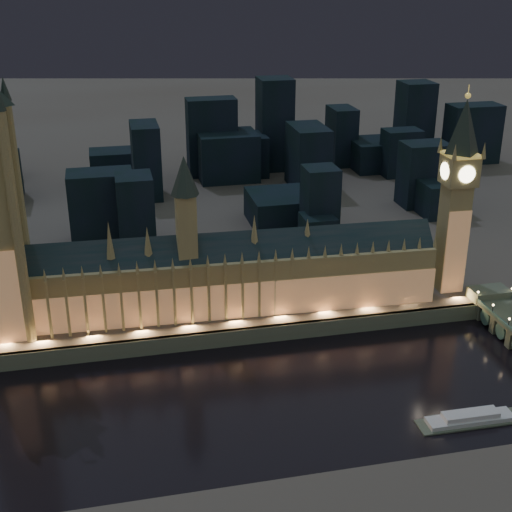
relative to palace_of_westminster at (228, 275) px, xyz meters
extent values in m
plane|color=black|center=(7.16, -61.75, -26.37)|extent=(2000.00, 2000.00, 0.00)
cube|color=#4A3F34|center=(7.16, 458.25, -22.37)|extent=(2000.00, 960.00, 8.00)
cube|color=#575847|center=(7.16, -20.75, -22.37)|extent=(2000.00, 2.50, 8.00)
cube|color=#8E7C52|center=(0.91, 0.25, -4.37)|extent=(200.58, 27.05, 28.00)
cube|color=#B57D50|center=(0.91, -10.00, -9.37)|extent=(200.00, 0.50, 18.00)
cube|color=black|center=(0.91, 0.25, 12.63)|extent=(200.45, 23.32, 16.26)
cube|color=#8E7C52|center=(-19.09, 0.25, 25.63)|extent=(9.00, 9.00, 32.00)
cone|color=#23302A|center=(-19.09, 0.25, 50.63)|extent=(13.00, 13.00, 18.00)
cube|color=#8E7C52|center=(-99.09, -10.35, -4.37)|extent=(1.20, 1.20, 28.00)
cone|color=#8E7C52|center=(-99.09, -9.75, 12.63)|extent=(2.00, 2.00, 6.00)
cube|color=#8E7C52|center=(-91.09, -10.35, -4.37)|extent=(1.20, 1.20, 28.00)
cone|color=#8E7C52|center=(-91.09, -9.75, 12.63)|extent=(2.00, 2.00, 6.00)
cube|color=#8E7C52|center=(-83.09, -10.35, -4.37)|extent=(1.20, 1.20, 28.00)
cone|color=#8E7C52|center=(-83.09, -9.75, 12.63)|extent=(2.00, 2.00, 6.00)
cube|color=#8E7C52|center=(-75.09, -10.35, -4.37)|extent=(1.20, 1.20, 28.00)
cone|color=#8E7C52|center=(-75.09, -9.75, 12.63)|extent=(2.00, 2.00, 6.00)
cube|color=#8E7C52|center=(-67.09, -10.35, -4.37)|extent=(1.20, 1.20, 28.00)
cone|color=#8E7C52|center=(-67.09, -9.75, 12.63)|extent=(2.00, 2.00, 6.00)
cube|color=#8E7C52|center=(-59.09, -10.35, -4.37)|extent=(1.20, 1.20, 28.00)
cone|color=#8E7C52|center=(-59.09, -9.75, 12.63)|extent=(2.00, 2.00, 6.00)
cube|color=#8E7C52|center=(-51.09, -10.35, -4.37)|extent=(1.20, 1.20, 28.00)
cone|color=#8E7C52|center=(-51.09, -9.75, 12.63)|extent=(2.00, 2.00, 6.00)
cube|color=#8E7C52|center=(-43.09, -10.35, -4.37)|extent=(1.20, 1.20, 28.00)
cone|color=#8E7C52|center=(-43.09, -9.75, 12.63)|extent=(2.00, 2.00, 6.00)
cube|color=#8E7C52|center=(-35.09, -10.35, -4.37)|extent=(1.20, 1.20, 28.00)
cone|color=#8E7C52|center=(-35.09, -9.75, 12.63)|extent=(2.00, 2.00, 6.00)
cube|color=#8E7C52|center=(-27.09, -10.35, -4.37)|extent=(1.20, 1.20, 28.00)
cone|color=#8E7C52|center=(-27.09, -9.75, 12.63)|extent=(2.00, 2.00, 6.00)
cube|color=#8E7C52|center=(-19.09, -10.35, -4.37)|extent=(1.20, 1.20, 28.00)
cone|color=#8E7C52|center=(-19.09, -9.75, 12.63)|extent=(2.00, 2.00, 6.00)
cube|color=#8E7C52|center=(-11.09, -10.35, -4.37)|extent=(1.20, 1.20, 28.00)
cone|color=#8E7C52|center=(-11.09, -9.75, 12.63)|extent=(2.00, 2.00, 6.00)
cube|color=#8E7C52|center=(-3.09, -10.35, -4.37)|extent=(1.20, 1.20, 28.00)
cone|color=#8E7C52|center=(-3.09, -9.75, 12.63)|extent=(2.00, 2.00, 6.00)
cube|color=#8E7C52|center=(4.91, -10.35, -4.37)|extent=(1.20, 1.20, 28.00)
cone|color=#8E7C52|center=(4.91, -9.75, 12.63)|extent=(2.00, 2.00, 6.00)
cube|color=#8E7C52|center=(12.91, -10.35, -4.37)|extent=(1.20, 1.20, 28.00)
cone|color=#8E7C52|center=(12.91, -9.75, 12.63)|extent=(2.00, 2.00, 6.00)
cube|color=#8E7C52|center=(20.91, -10.35, -4.37)|extent=(1.20, 1.20, 28.00)
cone|color=#8E7C52|center=(20.91, -9.75, 12.63)|extent=(2.00, 2.00, 6.00)
cube|color=#8E7C52|center=(28.91, -10.35, -4.37)|extent=(1.20, 1.20, 28.00)
cone|color=#8E7C52|center=(28.91, -9.75, 12.63)|extent=(2.00, 2.00, 6.00)
cube|color=#8E7C52|center=(36.91, -10.35, -4.37)|extent=(1.20, 1.20, 28.00)
cone|color=#8E7C52|center=(36.91, -9.75, 12.63)|extent=(2.00, 2.00, 6.00)
cube|color=#8E7C52|center=(44.91, -10.35, -4.37)|extent=(1.20, 1.20, 28.00)
cone|color=#8E7C52|center=(44.91, -9.75, 12.63)|extent=(2.00, 2.00, 6.00)
cube|color=#8E7C52|center=(52.91, -10.35, -4.37)|extent=(1.20, 1.20, 28.00)
cone|color=#8E7C52|center=(52.91, -9.75, 12.63)|extent=(2.00, 2.00, 6.00)
cube|color=#8E7C52|center=(60.91, -10.35, -4.37)|extent=(1.20, 1.20, 28.00)
cone|color=#8E7C52|center=(60.91, -9.75, 12.63)|extent=(2.00, 2.00, 6.00)
cube|color=#8E7C52|center=(68.91, -10.35, -4.37)|extent=(1.20, 1.20, 28.00)
cone|color=#8E7C52|center=(68.91, -9.75, 12.63)|extent=(2.00, 2.00, 6.00)
cube|color=#8E7C52|center=(76.91, -10.35, -4.37)|extent=(1.20, 1.20, 28.00)
cone|color=#8E7C52|center=(76.91, -9.75, 12.63)|extent=(2.00, 2.00, 6.00)
cube|color=#8E7C52|center=(84.91, -10.35, -4.37)|extent=(1.20, 1.20, 28.00)
cone|color=#8E7C52|center=(84.91, -9.75, 12.63)|extent=(2.00, 2.00, 6.00)
cube|color=#8E7C52|center=(92.91, -10.35, -4.37)|extent=(1.20, 1.20, 28.00)
cone|color=#8E7C52|center=(92.91, -9.75, 12.63)|extent=(2.00, 2.00, 6.00)
cube|color=#8E7C52|center=(100.91, -10.35, -4.37)|extent=(1.20, 1.20, 28.00)
cone|color=#8E7C52|center=(100.91, -9.75, 12.63)|extent=(2.00, 2.00, 6.00)
cone|color=#8E7C52|center=(-54.09, 0.25, 22.63)|extent=(4.40, 4.40, 18.00)
cone|color=#8E7C52|center=(-37.09, 0.25, 20.63)|extent=(4.40, 4.40, 14.00)
cone|color=#8E7C52|center=(12.91, 0.25, 21.63)|extent=(4.40, 4.40, 16.00)
cone|color=#8E7C52|center=(38.91, 0.25, 19.63)|extent=(4.40, 4.40, 12.00)
cube|color=#B57D50|center=(-102.84, -10.95, 3.63)|extent=(22.00, 0.50, 44.00)
cylinder|color=#8E7C52|center=(-91.84, -10.75, 33.17)|extent=(4.40, 4.40, 103.08)
cylinder|color=#8E7C52|center=(-91.84, 11.25, 33.17)|extent=(4.40, 4.40, 103.08)
cone|color=#23302A|center=(-91.84, 11.25, 89.71)|extent=(5.20, 5.20, 10.00)
cube|color=#8E7C52|center=(115.16, 0.25, 9.64)|extent=(12.33, 12.33, 56.01)
cube|color=#B57D50|center=(115.16, -5.95, 3.63)|extent=(12.00, 0.50, 44.00)
cube|color=#8E7C52|center=(115.16, 0.25, 44.83)|extent=(15.00, 15.00, 14.38)
cube|color=#F2C64C|center=(115.16, 0.25, 52.63)|extent=(15.75, 15.75, 1.20)
cone|color=#23302A|center=(115.16, 0.25, 66.23)|extent=(18.00, 18.00, 26.00)
sphere|color=#F2C64C|center=(115.16, 0.25, 80.73)|extent=(2.80, 2.80, 2.80)
cylinder|color=#F2C64C|center=(115.16, 0.25, 83.23)|extent=(0.40, 0.40, 5.00)
cylinder|color=#FFF2BF|center=(115.16, -7.50, 44.83)|extent=(8.40, 0.50, 8.40)
cylinder|color=#FFF2BF|center=(115.16, 8.00, 44.83)|extent=(8.40, 0.50, 8.40)
cylinder|color=#FFF2BF|center=(107.41, 0.25, 44.83)|extent=(0.50, 8.40, 8.40)
cylinder|color=#FFF2BF|center=(122.91, 0.25, 44.83)|extent=(0.50, 8.40, 8.40)
cone|color=#8E7C52|center=(107.66, -7.25, 56.03)|extent=(2.60, 2.60, 8.00)
cone|color=#8E7C52|center=(107.66, 7.75, 56.03)|extent=(2.60, 2.60, 8.00)
cone|color=#8E7C52|center=(122.66, -7.25, 56.03)|extent=(2.60, 2.60, 8.00)
cone|color=#8E7C52|center=(122.66, 7.75, 56.03)|extent=(2.60, 2.60, 8.00)
cube|color=#575847|center=(129.92, -16.75, -17.62)|extent=(19.15, 12.00, 9.50)
cylinder|color=black|center=(120.75, -50.32, -13.67)|extent=(0.30, 0.30, 4.40)
sphere|color=#FFD88C|center=(120.75, -50.32, -11.37)|extent=(1.00, 1.00, 1.00)
cube|color=#575847|center=(129.92, -36.03, -22.02)|extent=(17.23, 4.00, 9.50)
cylinder|color=black|center=(120.75, -36.03, -13.67)|extent=(0.30, 0.30, 4.40)
sphere|color=#FFD88C|center=(120.75, -36.03, -11.37)|extent=(1.00, 1.00, 1.00)
cube|color=#575847|center=(129.92, -21.75, -22.02)|extent=(17.23, 4.00, 9.50)
cylinder|color=black|center=(120.75, -21.75, -13.67)|extent=(0.30, 0.30, 4.40)
sphere|color=#FFD88C|center=(120.75, -21.75, -11.37)|extent=(1.00, 1.00, 1.00)
cylinder|color=black|center=(139.10, -21.75, -13.67)|extent=(0.30, 0.30, 4.40)
sphere|color=#FFD88C|center=(139.10, -21.75, -11.37)|extent=(1.00, 1.00, 1.00)
cylinder|color=#3A5C51|center=(129.92, -28.89, -21.67)|extent=(16.85, 8.00, 8.00)
cube|color=#575847|center=(76.98, -99.13, -26.07)|extent=(42.34, 10.48, 0.60)
cube|color=silver|center=(76.98, -99.13, -25.17)|extent=(34.98, 8.21, 2.40)
cube|color=silver|center=(76.98, -99.13, -22.97)|extent=(22.40, 6.34, 2.20)
cube|color=black|center=(66.07, 68.84, -8.71)|extent=(19.03, 19.80, 19.32)
cube|color=black|center=(245.62, 222.37, 5.53)|extent=(42.59, 22.95, 47.80)
cube|color=black|center=(70.44, 80.26, 4.18)|extent=(19.65, 20.18, 45.10)
cube|color=black|center=(61.02, 225.54, -2.50)|extent=(19.44, 30.73, 31.73)
cube|color=black|center=(29.78, 231.85, 11.49)|extent=(37.76, 19.44, 59.72)
cube|color=black|center=(-24.30, 187.80, 7.75)|extent=(18.99, 34.57, 52.24)
cube|color=black|center=(-37.79, 95.25, 3.07)|extent=(21.11, 25.14, 42.88)
cube|color=black|center=(-56.85, 106.92, 3.06)|extent=(38.19, 23.57, 42.86)
cube|color=black|center=(163.52, 221.22, -6.83)|extent=(43.78, 39.06, 23.07)
cube|color=black|center=(39.30, 218.03, -0.35)|extent=(44.53, 36.65, 36.04)
cube|color=black|center=(-43.65, 238.10, -7.43)|extent=(40.45, 27.15, 21.88)
cube|color=black|center=(93.37, 183.80, 4.52)|extent=(24.63, 41.01, 45.77)
cube|color=black|center=(-120.87, 198.78, -1.92)|extent=(18.33, 34.81, 32.89)
cube|color=black|center=(56.97, 112.83, -8.60)|extent=(44.15, 42.43, 19.53)
cube|color=black|center=(158.77, 127.56, 3.43)|extent=(30.39, 22.61, 43.59)
cube|color=black|center=(172.68, 197.74, -0.23)|extent=(28.33, 19.81, 36.28)
cube|color=black|center=(161.01, 108.73, -7.15)|extent=(24.83, 31.49, 22.44)
cube|color=black|center=(138.00, 239.84, 4.94)|extent=(19.19, 29.53, 46.61)
cube|color=black|center=(81.43, 238.25, 17.69)|extent=(26.00, 26.00, 72.12)
cube|color=black|center=(200.41, 238.25, 14.15)|extent=(26.00, 26.00, 65.04)
camera|label=1|loc=(-53.85, -305.77, 141.14)|focal=50.00mm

